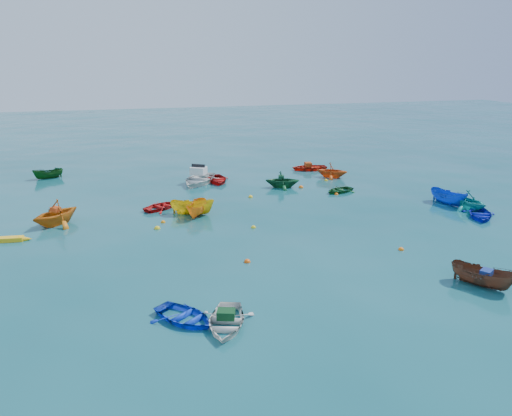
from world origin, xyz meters
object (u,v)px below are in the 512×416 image
object	(u,v)px
dinghy_white_near	(226,326)
dinghy_blue_se	(480,217)
dinghy_blue_sw	(185,321)
motorboat_white	(199,183)

from	to	relation	value
dinghy_white_near	dinghy_blue_se	size ratio (longest dim) A/B	1.01
dinghy_blue_sw	motorboat_white	xyz separation A→B (m)	(4.35, 22.30, 0.00)
dinghy_blue_sw	dinghy_blue_se	bearing A→B (deg)	-15.52
dinghy_white_near	dinghy_blue_sw	bearing A→B (deg)	168.86
dinghy_blue_sw	dinghy_white_near	distance (m)	1.72
dinghy_white_near	dinghy_blue_se	xyz separation A→B (m)	(19.00, 8.94, 0.00)
dinghy_white_near	dinghy_blue_se	distance (m)	21.00
dinghy_blue_se	dinghy_white_near	bearing A→B (deg)	-122.34
dinghy_blue_sw	dinghy_white_near	xyz separation A→B (m)	(1.49, -0.87, 0.00)
dinghy_blue_se	motorboat_white	world-z (taller)	motorboat_white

